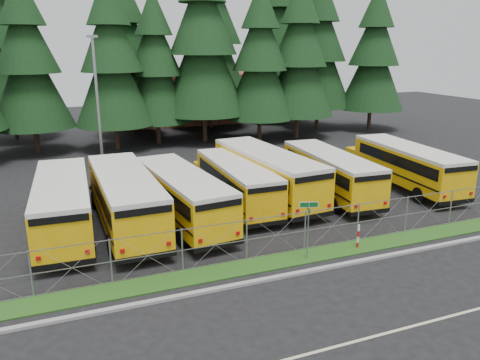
{
  "coord_description": "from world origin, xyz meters",
  "views": [
    {
      "loc": [
        -11.47,
        -19.11,
        9.53
      ],
      "look_at": [
        -2.35,
        4.0,
        2.31
      ],
      "focal_mm": 35.0,
      "sensor_mm": 36.0,
      "label": 1
    }
  ],
  "objects_px": {
    "bus_east": "(404,166)",
    "striped_bollard": "(358,237)",
    "bus_3": "(180,197)",
    "light_standard": "(98,105)",
    "street_sign": "(308,218)",
    "bus_4": "(235,184)",
    "bus_2": "(125,200)",
    "bus_6": "(327,174)",
    "bus_5": "(264,175)",
    "bus_1": "(63,206)"
  },
  "relations": [
    {
      "from": "bus_2",
      "to": "bus_1",
      "type": "bearing_deg",
      "value": 171.94
    },
    {
      "from": "bus_5",
      "to": "bus_2",
      "type": "bearing_deg",
      "value": -173.45
    },
    {
      "from": "bus_2",
      "to": "bus_6",
      "type": "distance_m",
      "value": 13.12
    },
    {
      "from": "bus_1",
      "to": "bus_2",
      "type": "xyz_separation_m",
      "value": [
        3.07,
        -0.37,
        0.06
      ]
    },
    {
      "from": "bus_east",
      "to": "striped_bollard",
      "type": "relative_size",
      "value": 9.33
    },
    {
      "from": "bus_1",
      "to": "bus_2",
      "type": "height_order",
      "value": "bus_2"
    },
    {
      "from": "bus_2",
      "to": "striped_bollard",
      "type": "distance_m",
      "value": 12.24
    },
    {
      "from": "striped_bollard",
      "to": "light_standard",
      "type": "distance_m",
      "value": 20.21
    },
    {
      "from": "bus_1",
      "to": "bus_5",
      "type": "distance_m",
      "value": 12.13
    },
    {
      "from": "bus_east",
      "to": "bus_4",
      "type": "bearing_deg",
      "value": -179.36
    },
    {
      "from": "street_sign",
      "to": "striped_bollard",
      "type": "xyz_separation_m",
      "value": [
        2.93,
        0.22,
        -1.43
      ]
    },
    {
      "from": "bus_2",
      "to": "striped_bollard",
      "type": "xyz_separation_m",
      "value": [
        10.05,
        -6.93,
        -0.94
      ]
    },
    {
      "from": "bus_3",
      "to": "street_sign",
      "type": "height_order",
      "value": "bus_3"
    },
    {
      "from": "bus_6",
      "to": "striped_bollard",
      "type": "distance_m",
      "value": 8.41
    },
    {
      "from": "bus_2",
      "to": "light_standard",
      "type": "relative_size",
      "value": 1.16
    },
    {
      "from": "bus_6",
      "to": "street_sign",
      "type": "height_order",
      "value": "bus_6"
    },
    {
      "from": "bus_5",
      "to": "light_standard",
      "type": "distance_m",
      "value": 12.78
    },
    {
      "from": "striped_bollard",
      "to": "light_standard",
      "type": "height_order",
      "value": "light_standard"
    },
    {
      "from": "bus_east",
      "to": "street_sign",
      "type": "height_order",
      "value": "bus_east"
    },
    {
      "from": "street_sign",
      "to": "light_standard",
      "type": "xyz_separation_m",
      "value": [
        -7.28,
        16.95,
        3.47
      ]
    },
    {
      "from": "light_standard",
      "to": "bus_6",
      "type": "bearing_deg",
      "value": -34.0
    },
    {
      "from": "bus_3",
      "to": "bus_4",
      "type": "xyz_separation_m",
      "value": [
        3.81,
        1.49,
        -0.08
      ]
    },
    {
      "from": "bus_1",
      "to": "light_standard",
      "type": "distance_m",
      "value": 10.65
    },
    {
      "from": "bus_6",
      "to": "light_standard",
      "type": "relative_size",
      "value": 1.08
    },
    {
      "from": "bus_2",
      "to": "light_standard",
      "type": "height_order",
      "value": "light_standard"
    },
    {
      "from": "bus_2",
      "to": "street_sign",
      "type": "height_order",
      "value": "bus_2"
    },
    {
      "from": "bus_5",
      "to": "light_standard",
      "type": "relative_size",
      "value": 1.18
    },
    {
      "from": "bus_6",
      "to": "light_standard",
      "type": "distance_m",
      "value": 16.49
    },
    {
      "from": "bus_3",
      "to": "street_sign",
      "type": "xyz_separation_m",
      "value": [
        4.17,
        -6.85,
        0.58
      ]
    },
    {
      "from": "bus_3",
      "to": "bus_6",
      "type": "xyz_separation_m",
      "value": [
        10.14,
        1.17,
        -0.02
      ]
    },
    {
      "from": "bus_1",
      "to": "bus_east",
      "type": "xyz_separation_m",
      "value": [
        22.03,
        0.12,
        -0.02
      ]
    },
    {
      "from": "bus_5",
      "to": "light_standard",
      "type": "bearing_deg",
      "value": 134.07
    },
    {
      "from": "bus_4",
      "to": "bus_east",
      "type": "height_order",
      "value": "bus_east"
    },
    {
      "from": "bus_east",
      "to": "street_sign",
      "type": "bearing_deg",
      "value": -143.23
    },
    {
      "from": "bus_2",
      "to": "bus_6",
      "type": "height_order",
      "value": "bus_2"
    },
    {
      "from": "bus_2",
      "to": "bus_3",
      "type": "height_order",
      "value": "bus_2"
    },
    {
      "from": "bus_1",
      "to": "striped_bollard",
      "type": "distance_m",
      "value": 15.04
    },
    {
      "from": "bus_5",
      "to": "street_sign",
      "type": "xyz_separation_m",
      "value": [
        -1.86,
        -8.93,
        0.47
      ]
    },
    {
      "from": "bus_east",
      "to": "light_standard",
      "type": "height_order",
      "value": "light_standard"
    },
    {
      "from": "bus_3",
      "to": "light_standard",
      "type": "height_order",
      "value": "light_standard"
    },
    {
      "from": "striped_bollard",
      "to": "street_sign",
      "type": "bearing_deg",
      "value": -175.74
    },
    {
      "from": "bus_6",
      "to": "striped_bollard",
      "type": "bearing_deg",
      "value": -107.95
    },
    {
      "from": "bus_3",
      "to": "bus_4",
      "type": "relative_size",
      "value": 1.06
    },
    {
      "from": "bus_5",
      "to": "street_sign",
      "type": "height_order",
      "value": "bus_5"
    },
    {
      "from": "bus_3",
      "to": "bus_east",
      "type": "relative_size",
      "value": 0.99
    },
    {
      "from": "bus_6",
      "to": "light_standard",
      "type": "bearing_deg",
      "value": 149.39
    },
    {
      "from": "bus_1",
      "to": "street_sign",
      "type": "bearing_deg",
      "value": -34.34
    },
    {
      "from": "bus_6",
      "to": "street_sign",
      "type": "bearing_deg",
      "value": -123.3
    },
    {
      "from": "bus_2",
      "to": "street_sign",
      "type": "bearing_deg",
      "value": -46.23
    },
    {
      "from": "bus_4",
      "to": "bus_east",
      "type": "xyz_separation_m",
      "value": [
        12.2,
        -0.7,
        0.09
      ]
    }
  ]
}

